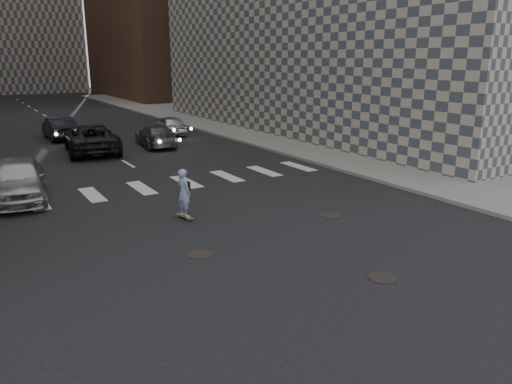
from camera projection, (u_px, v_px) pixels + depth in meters
ground at (285, 254)px, 13.71m from camera, size 160.00×160.00×0.00m
sidewalk_right at (293, 128)px, 37.44m from camera, size 13.00×80.00×0.15m
manhole_a at (383, 278)px, 12.24m from camera, size 0.70×0.70×0.02m
manhole_b at (200, 254)px, 13.69m from camera, size 0.70×0.70×0.02m
manhole_c at (331, 216)px, 17.01m from camera, size 0.70×0.70×0.02m
skateboarder at (184, 193)px, 16.50m from camera, size 0.50×0.88×1.71m
silver_sedan at (18, 180)px, 18.67m from camera, size 2.51×4.90×1.60m
traffic_car_b at (156, 136)px, 29.99m from camera, size 2.30×4.63×1.29m
traffic_car_c at (91, 139)px, 27.93m from camera, size 3.39×6.06×1.60m
traffic_car_d at (170, 125)px, 34.33m from camera, size 2.03×4.08×1.34m
traffic_car_e at (59, 128)px, 32.59m from camera, size 1.56×4.40×1.45m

